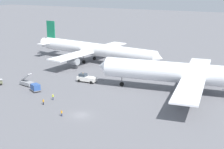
# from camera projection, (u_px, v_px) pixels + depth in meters

# --- Properties ---
(ground_plane) EXTENTS (600.00, 600.00, 0.00)m
(ground_plane) POSITION_uv_depth(u_px,v_px,m) (81.00, 115.00, 78.33)
(ground_plane) COLOR slate
(airliner_at_gate_left) EXTENTS (56.86, 42.46, 14.78)m
(airliner_at_gate_left) POSITION_uv_depth(u_px,v_px,m) (95.00, 50.00, 127.94)
(airliner_at_gate_left) COLOR white
(airliner_at_gate_left) RESTS_ON ground
(airliner_being_pushed) EXTENTS (52.79, 46.52, 15.99)m
(airliner_being_pushed) POSITION_uv_depth(u_px,v_px,m) (187.00, 74.00, 92.42)
(airliner_being_pushed) COLOR white
(airliner_being_pushed) RESTS_ON ground
(pushback_tug) EXTENTS (9.30, 2.90, 2.94)m
(pushback_tug) POSITION_uv_depth(u_px,v_px,m) (86.00, 78.00, 103.94)
(pushback_tug) COLOR white
(pushback_tug) RESTS_ON ground
(gse_container_dolly_flat) EXTENTS (3.85, 3.43, 2.15)m
(gse_container_dolly_flat) POSITION_uv_depth(u_px,v_px,m) (35.00, 87.00, 95.02)
(gse_container_dolly_flat) COLOR slate
(gse_container_dolly_flat) RESTS_ON ground
(gse_stair_truck_yellow) EXTENTS (4.89, 2.88, 4.06)m
(gse_stair_truck_yellow) POSITION_uv_depth(u_px,v_px,m) (27.00, 82.00, 100.34)
(gse_stair_truck_yellow) COLOR gray
(gse_stair_truck_yellow) RESTS_ON ground
(ground_crew_wing_walker_right) EXTENTS (0.39, 0.44, 1.57)m
(ground_crew_wing_walker_right) POSITION_uv_depth(u_px,v_px,m) (62.00, 113.00, 77.40)
(ground_crew_wing_walker_right) COLOR #2D3351
(ground_crew_wing_walker_right) RESTS_ON ground
(ground_crew_marshaller_foreground) EXTENTS (0.36, 0.36, 1.74)m
(ground_crew_marshaller_foreground) POSITION_uv_depth(u_px,v_px,m) (53.00, 97.00, 88.06)
(ground_crew_marshaller_foreground) COLOR #2D3351
(ground_crew_marshaller_foreground) RESTS_ON ground
(ground_crew_ramp_agent_by_cones) EXTENTS (0.36, 0.36, 1.56)m
(ground_crew_ramp_agent_by_cones) POSITION_uv_depth(u_px,v_px,m) (43.00, 102.00, 84.66)
(ground_crew_ramp_agent_by_cones) COLOR black
(ground_crew_ramp_agent_by_cones) RESTS_ON ground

